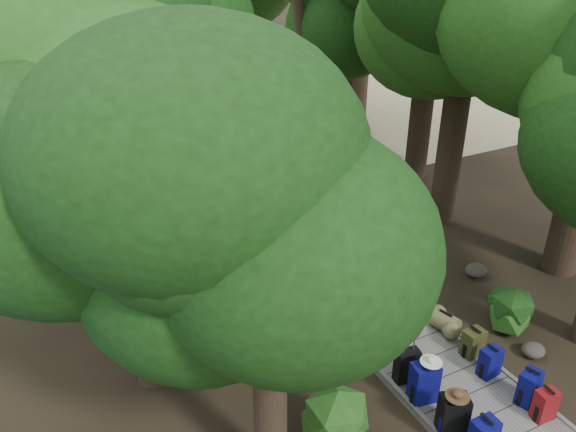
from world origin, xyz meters
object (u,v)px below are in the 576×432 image
backpack_right_d (473,341)px  sun_lounger (288,122)px  backpack_left_b (453,413)px  lone_suitcase_on_sand (224,153)px  suitcase_on_boardwalk (407,366)px  kayak (117,155)px  backpack_left_c (424,380)px  backpack_right_b (529,386)px  backpack_right_c (490,361)px  duffel_right_khaki (445,322)px  backpack_right_a (545,403)px

backpack_right_d → sun_lounger: bearing=73.8°
backpack_left_b → lone_suitcase_on_sand: bearing=107.6°
backpack_right_d → suitcase_on_boardwalk: bearing=175.7°
lone_suitcase_on_sand → sun_lounger: (3.46, 2.11, -0.06)m
backpack_right_d → kayak: size_ratio=0.16×
kayak → backpack_left_c: bearing=-81.0°
backpack_right_b → sun_lounger: (3.01, 14.31, -0.15)m
kayak → sun_lounger: (6.56, 0.19, 0.10)m
backpack_right_c → backpack_right_d: 0.54m
duffel_right_khaki → sun_lounger: (2.96, 12.26, 0.00)m
duffel_right_khaki → lone_suitcase_on_sand: lone_suitcase_on_sand is taller
duffel_right_khaki → lone_suitcase_on_sand: (-0.50, 10.16, 0.07)m
backpack_right_a → backpack_right_c: (-0.05, 1.10, 0.00)m
backpack_right_d → backpack_left_b: bearing=-145.8°
backpack_left_b → backpack_left_c: backpack_left_c is taller
backpack_left_b → kayak: backpack_left_b is taller
backpack_right_d → sun_lounger: size_ratio=0.33×
backpack_left_c → sun_lounger: (4.48, 13.49, -0.21)m
suitcase_on_boardwalk → lone_suitcase_on_sand: size_ratio=0.90×
backpack_right_a → lone_suitcase_on_sand: 12.56m
backpack_right_c → backpack_right_d: backpack_right_c is taller
backpack_right_d → lone_suitcase_on_sand: size_ratio=0.83×
backpack_left_c → sun_lounger: size_ratio=0.45×
backpack_right_a → backpack_right_d: backpack_right_a is taller
backpack_left_c → backpack_right_a: size_ratio=1.33×
backpack_left_c → kayak: size_ratio=0.22×
backpack_right_b → kayak: backpack_right_b is taller
backpack_right_b → lone_suitcase_on_sand: bearing=76.4°
suitcase_on_boardwalk → lone_suitcase_on_sand: 10.95m
lone_suitcase_on_sand → backpack_left_c: bearing=-104.8°
backpack_right_b → kayak: 14.56m
backpack_left_b → backpack_right_c: 1.58m
backpack_right_a → kayak: 14.89m
suitcase_on_boardwalk → lone_suitcase_on_sand: suitcase_on_boardwalk is taller
backpack_left_c → sun_lounger: backpack_left_c is taller
backpack_right_d → duffel_right_khaki: bearing=84.4°
backpack_right_b → duffel_right_khaki: (0.06, 2.04, -0.15)m
backpack_right_b → backpack_right_d: backpack_right_b is taller
backpack_right_c → sun_lounger: (3.10, 13.56, -0.12)m
lone_suitcase_on_sand → sun_lounger: 4.05m
backpack_right_c → kayak: size_ratio=0.17×
backpack_left_c → backpack_right_c: size_ratio=1.32×
backpack_right_b → kayak: bearing=88.4°
backpack_left_b → duffel_right_khaki: bearing=73.9°
backpack_right_d → suitcase_on_boardwalk: (-1.47, 0.02, 0.02)m
lone_suitcase_on_sand → sun_lounger: size_ratio=0.40×
backpack_right_a → kayak: (-3.51, 14.47, -0.22)m
backpack_right_a → backpack_right_d: 1.63m
kayak → backpack_right_b: bearing=-75.7°
suitcase_on_boardwalk → backpack_right_d: bearing=8.7°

